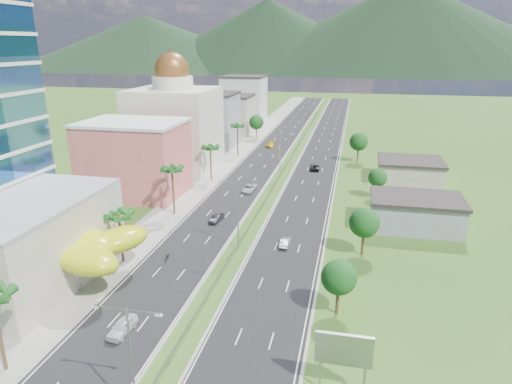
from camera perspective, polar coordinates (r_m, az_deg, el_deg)
The scene contains 36 objects.
ground at distance 63.74m, azimuth -4.50°, elevation -10.79°, with size 500.00×500.00×0.00m, color #2D5119.
road_left at distance 148.53m, azimuth 2.66°, elevation 6.17°, with size 11.00×260.00×0.04m, color black.
road_right at distance 146.84m, azimuth 8.47°, elevation 5.85°, with size 11.00×260.00×0.04m, color black.
sidewalk_left at distance 150.35m, azimuth -0.93°, elevation 6.35°, with size 7.00×260.00×0.12m, color gray.
median_guardrail at distance 129.93m, azimuth 4.59°, elevation 4.66°, with size 0.10×216.06×0.76m.
streetlight_median_a at distance 40.66m, azimuth -15.39°, elevation -18.83°, with size 6.04×0.25×11.00m.
streetlight_median_b at distance 69.71m, azimuth -2.29°, elevation -2.04°, with size 6.04×0.25×11.00m.
streetlight_median_c at distance 107.34m, azimuth 3.06°, elevation 5.18°, with size 6.04×0.25×11.00m.
streetlight_median_d at distance 151.14m, azimuth 5.86°, elevation 8.90°, with size 6.04×0.25×11.00m.
streetlight_median_e at distance 195.49m, azimuth 7.42°, elevation 10.93°, with size 6.04×0.25×11.00m.
lime_canopy at distance 66.58m, azimuth -22.47°, elevation -6.11°, with size 18.00×15.00×7.40m.
pink_shophouse at distance 99.02m, azimuth -14.95°, elevation 3.93°, with size 20.00×15.00×15.00m, color #D55758.
domed_building at distance 118.72m, azimuth -10.11°, elevation 8.45°, with size 20.00×20.00×28.70m.
midrise_grey at distance 142.08m, azimuth -5.86°, elevation 8.82°, with size 16.00×15.00×16.00m, color gray.
midrise_beige at distance 163.12m, azimuth -3.44°, elevation 9.55°, with size 16.00×15.00×13.00m, color #A79D8A.
midrise_white at distance 184.84m, azimuth -1.51°, elevation 11.37°, with size 16.00×15.00×18.00m, color silver.
billboard at distance 44.05m, azimuth 10.91°, elevation -18.98°, with size 5.20×0.35×6.20m.
shed_near at distance 84.02m, azimuth 19.31°, elevation -2.59°, with size 15.00×10.00×5.00m, color gray.
shed_far at distance 112.80m, azimuth 18.67°, elevation 2.49°, with size 14.00×12.00×4.40m, color #A79D8A.
palm_tree_b at distance 68.19m, azimuth -16.76°, elevation -3.02°, with size 3.60×3.60×8.10m.
palm_tree_c at distance 84.83m, azimuth -10.46°, elevation 2.61°, with size 3.60×3.60×9.60m.
palm_tree_d at distance 105.98m, azimuth -5.72°, elevation 5.39°, with size 3.60×3.60×8.60m.
palm_tree_e at distance 129.37m, azimuth -2.33°, elevation 8.12°, with size 3.60×3.60×9.40m.
leafy_tree_lfar at distance 153.81m, azimuth 0.04°, elevation 8.71°, with size 4.90×4.90×8.05m.
leafy_tree_ra at distance 54.85m, azimuth 10.32°, elevation -10.47°, with size 4.20×4.20×6.90m.
leafy_tree_rb at distance 70.18m, azimuth 13.38°, elevation -3.77°, with size 4.55×4.55×7.47m.
leafy_tree_rc at distance 97.11m, azimuth 14.97°, elevation 1.74°, with size 3.85×3.85×6.33m.
leafy_tree_rd at distance 125.85m, azimuth 12.71°, elevation 6.15°, with size 4.90×4.90×8.05m.
mountain_ridge at distance 506.10m, azimuth 17.67°, elevation 13.83°, with size 860.00×140.00×90.00m, color black, non-canonical shape.
car_white_near_left at distance 54.78m, azimuth -16.40°, elevation -15.87°, with size 1.80×4.48×1.53m, color silver.
car_dark_left at distance 82.66m, azimuth -4.96°, elevation -3.25°, with size 1.44×4.13×1.36m, color black.
car_silver_mid_left at distance 98.86m, azimuth -0.89°, elevation 0.44°, with size 2.28×4.95×1.37m, color #B8BCC1.
car_yellow_far_left at distance 142.48m, azimuth 1.83°, elevation 5.99°, with size 2.16×5.32×1.54m, color gold.
car_silver_right at distance 72.98m, azimuth 3.65°, elevation -6.26°, with size 1.34×3.85×1.27m, color #999DA0.
car_dark_far_right at distance 117.02m, azimuth 7.36°, elevation 3.11°, with size 2.27×4.92×1.37m, color black.
motorcycle at distance 69.66m, azimuth -11.03°, elevation -7.84°, with size 0.58×1.93×1.23m, color black.
Camera 1 is at (16.59, -53.30, 30.77)m, focal length 32.00 mm.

